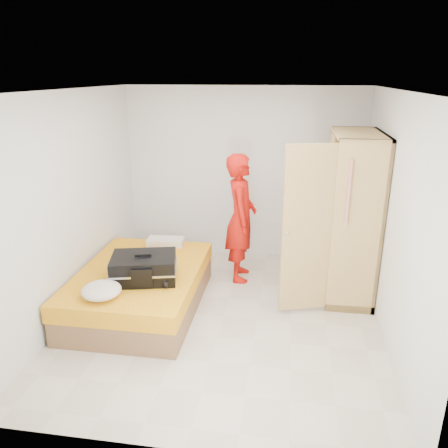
# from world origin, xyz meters

# --- Properties ---
(room) EXTENTS (4.00, 4.02, 2.60)m
(room) POSITION_xyz_m (0.00, 0.00, 1.30)
(room) COLOR beige
(room) RESTS_ON ground
(bed) EXTENTS (1.42, 2.02, 0.50)m
(bed) POSITION_xyz_m (-1.05, 0.08, 0.25)
(bed) COLOR brown
(bed) RESTS_ON ground
(wardrobe) EXTENTS (1.15, 1.35, 2.10)m
(wardrobe) POSITION_xyz_m (1.45, 0.85, 1.00)
(wardrobe) COLOR tan
(wardrobe) RESTS_ON ground
(person) EXTENTS (0.49, 0.69, 1.77)m
(person) POSITION_xyz_m (0.07, 1.10, 0.89)
(person) COLOR red
(person) RESTS_ON ground
(suitcase) EXTENTS (0.85, 0.70, 0.32)m
(suitcase) POSITION_xyz_m (-0.91, -0.15, 0.64)
(suitcase) COLOR black
(suitcase) RESTS_ON bed
(round_cushion) EXTENTS (0.42, 0.42, 0.16)m
(round_cushion) POSITION_xyz_m (-1.22, -0.64, 0.58)
(round_cushion) COLOR silver
(round_cushion) RESTS_ON bed
(pillow) EXTENTS (0.51, 0.28, 0.09)m
(pillow) POSITION_xyz_m (-0.96, 0.93, 0.55)
(pillow) COLOR silver
(pillow) RESTS_ON bed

